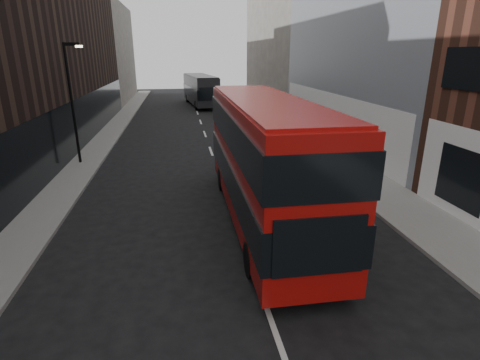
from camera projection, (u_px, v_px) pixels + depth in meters
name	position (u px, v px, depth m)	size (l,w,h in m)	color
sidewalk_right	(293.00, 133.00, 32.19)	(3.00, 80.00, 0.15)	slate
sidewalk_left	(106.00, 139.00, 29.85)	(2.00, 80.00, 0.15)	slate
building_modern_block	(371.00, 2.00, 25.89)	(5.03, 22.00, 20.00)	#94989D
building_victorian	(282.00, 27.00, 47.45)	(6.50, 24.00, 21.00)	#666059
building_left_mid	(64.00, 48.00, 31.76)	(5.00, 24.00, 14.00)	black
building_left_far	(108.00, 54.00, 52.48)	(5.00, 20.00, 13.00)	#666059
street_lamp	(72.00, 96.00, 21.95)	(1.06, 0.22, 7.00)	black
red_bus	(264.00, 156.00, 14.61)	(2.91, 12.37, 4.98)	#9B0C09
grey_bus	(200.00, 89.00, 48.84)	(4.14, 12.22, 3.88)	black
car_a	(257.00, 161.00, 21.83)	(1.44, 3.57, 1.22)	black
car_b	(254.00, 128.00, 31.07)	(1.38, 3.97, 1.31)	#919399
car_c	(251.00, 128.00, 31.05)	(1.83, 4.51, 1.31)	black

